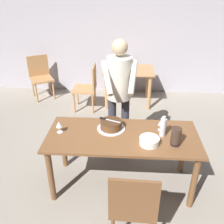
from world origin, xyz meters
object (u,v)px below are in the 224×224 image
Objects in this scene: wine_glass_far at (59,125)px; person_cutting_cake at (119,89)px; water_bottle at (163,127)px; plate_stack at (149,141)px; main_dining_table at (122,143)px; hurricane_lamp at (176,137)px; cake_knife at (106,119)px; background_table at (128,77)px; chair_near_side at (133,203)px; cake_on_platter at (111,125)px; background_chair_1 at (88,86)px; wine_glass_near at (161,123)px; background_chair_0 at (41,75)px.

person_cutting_cake is (0.67, 0.57, 0.22)m from wine_glass_far.
person_cutting_cake is at bearing 132.91° from water_bottle.
wine_glass_far is (-1.04, 0.17, 0.06)m from plate_stack.
main_dining_table is 8.40× the size of hurricane_lamp.
wine_glass_far reaches higher than cake_knife.
person_cutting_cake is 1.72× the size of background_table.
hurricane_lamp reaches higher than chair_near_side.
cake_on_platter is 0.38× the size of chair_near_side.
chair_near_side and background_chair_1 have the same top height.
background_chair_1 reaches higher than wine_glass_near.
background_chair_0 is at bearing 154.20° from background_chair_1.
water_bottle reaches higher than background_chair_1.
background_chair_1 is (1.12, -0.54, 0.00)m from background_chair_0.
water_bottle reaches higher than wine_glass_far.
wine_glass_near is (0.45, 0.14, 0.22)m from main_dining_table.
wine_glass_near is at bearing 62.00° from plate_stack.
water_bottle is (1.20, 0.01, 0.01)m from wine_glass_far.
wine_glass_near is 0.32m from hurricane_lamp.
person_cutting_cake is at bearing 72.30° from cake_knife.
hurricane_lamp reaches higher than background_table.
main_dining_table is at bearing 152.35° from plate_stack.
background_chair_0 is at bearing 127.87° from plate_stack.
water_bottle is at bearing 3.28° from main_dining_table.
water_bottle is at bearing -9.82° from cake_on_platter.
water_bottle is 0.28× the size of chair_near_side.
cake_on_platter is 0.60m from wine_glass_near.
water_bottle reaches higher than cake_knife.
wine_glass_near is 2.31m from background_table.
background_chair_0 is at bearing 123.85° from cake_knife.
hurricane_lamp reaches higher than wine_glass_far.
plate_stack is at bearing -118.00° from wine_glass_near.
wine_glass_far is at bearing -174.13° from wine_glass_near.
cake_on_platter reaches higher than plate_stack.
water_bottle is at bearing -87.50° from wine_glass_near.
water_bottle is at bearing 123.77° from hurricane_lamp.
plate_stack is 0.25m from water_bottle.
background_table is (-0.41, 2.37, -0.29)m from water_bottle.
hurricane_lamp reaches higher than cake_knife.
cake_knife is at bearing -96.62° from background_table.
person_cutting_cake is 1.91× the size of background_chair_0.
cake_on_platter reaches higher than main_dining_table.
wine_glass_near is at bearing 70.06° from chair_near_side.
person_cutting_cake is 1.91× the size of background_chair_1.
wine_glass_far is (-1.20, -0.12, 0.00)m from wine_glass_near.
wine_glass_near is (0.66, -0.02, -0.01)m from cake_knife.
main_dining_table is at bearing 99.45° from chair_near_side.
hurricane_lamp reaches higher than main_dining_table.
hurricane_lamp is 0.84m from chair_near_side.
wine_glass_far reaches higher than background_table.
hurricane_lamp is (1.32, -0.17, 0.00)m from wine_glass_far.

